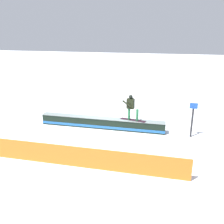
% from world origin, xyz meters
% --- Properties ---
extents(ground_plane, '(120.00, 120.00, 0.00)m').
position_xyz_m(ground_plane, '(0.00, 0.00, 0.00)').
color(ground_plane, white).
extents(grind_box, '(7.37, 0.91, 0.65)m').
position_xyz_m(grind_box, '(0.00, 0.00, 0.30)').
color(grind_box, black).
rests_on(grind_box, ground_plane).
extents(snowboarder, '(1.49, 0.50, 1.45)m').
position_xyz_m(snowboarder, '(-1.73, -0.12, 1.44)').
color(snowboarder, black).
rests_on(snowboarder, grind_box).
extents(safety_fence, '(9.93, 0.62, 0.90)m').
position_xyz_m(safety_fence, '(0.00, 4.40, 0.45)').
color(safety_fence, orange).
rests_on(safety_fence, ground_plane).
extents(trail_marker, '(0.40, 0.10, 1.89)m').
position_xyz_m(trail_marker, '(-5.01, -0.17, 1.01)').
color(trail_marker, '#262628').
rests_on(trail_marker, ground_plane).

